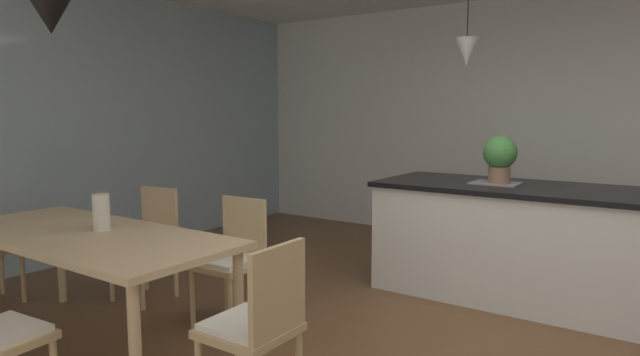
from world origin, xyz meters
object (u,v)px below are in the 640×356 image
object	(u,v)px
chair_far_right	(232,257)
vase_on_dining_table	(101,212)
chair_kitchen_end	(257,324)
kitchen_island	(509,239)
dining_table	(86,243)
potted_plant_on_island	(500,157)
chair_far_left	(148,239)

from	to	relation	value
chair_far_right	vase_on_dining_table	distance (m)	0.91
vase_on_dining_table	chair_far_right	bearing A→B (deg)	58.44
chair_kitchen_end	kitchen_island	distance (m)	2.52
kitchen_island	vase_on_dining_table	world-z (taller)	vase_on_dining_table
dining_table	potted_plant_on_island	world-z (taller)	potted_plant_on_island
chair_far_right	vase_on_dining_table	size ratio (longest dim) A/B	3.82
dining_table	chair_far_right	distance (m)	0.94
chair_kitchen_end	chair_far_left	xyz separation A→B (m)	(-1.85, 0.80, 0.00)
chair_far_right	potted_plant_on_island	xyz separation A→B (m)	(1.31, 1.67, 0.64)
chair_far_right	chair_far_left	distance (m)	0.92
chair_kitchen_end	potted_plant_on_island	bearing A→B (deg)	81.16
chair_kitchen_end	dining_table	bearing A→B (deg)	-179.98
potted_plant_on_island	vase_on_dining_table	size ratio (longest dim) A/B	1.68
chair_far_left	potted_plant_on_island	world-z (taller)	potted_plant_on_island
kitchen_island	vase_on_dining_table	size ratio (longest dim) A/B	9.02
kitchen_island	chair_kitchen_end	bearing A→B (deg)	-101.12
dining_table	potted_plant_on_island	bearing A→B (deg)	54.36
dining_table	potted_plant_on_island	xyz separation A→B (m)	(1.77, 2.47, 0.45)
chair_far_left	vase_on_dining_table	bearing A→B (deg)	-55.45
kitchen_island	vase_on_dining_table	distance (m)	3.03
dining_table	kitchen_island	bearing A→B (deg)	52.84
chair_far_right	dining_table	bearing A→B (deg)	-119.64
chair_kitchen_end	potted_plant_on_island	distance (m)	2.58
dining_table	vase_on_dining_table	bearing A→B (deg)	76.51
dining_table	kitchen_island	distance (m)	3.11
kitchen_island	potted_plant_on_island	distance (m)	0.67
chair_kitchen_end	vase_on_dining_table	distance (m)	1.42
kitchen_island	potted_plant_on_island	world-z (taller)	potted_plant_on_island
dining_table	kitchen_island	world-z (taller)	kitchen_island
chair_far_right	chair_kitchen_end	xyz separation A→B (m)	(0.93, -0.80, 0.00)
chair_kitchen_end	chair_far_left	world-z (taller)	same
dining_table	potted_plant_on_island	size ratio (longest dim) A/B	5.32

